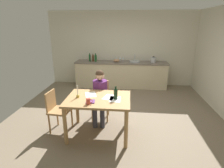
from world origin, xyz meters
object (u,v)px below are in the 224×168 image
object	(u,v)px
dining_table	(98,103)
sink_unit	(135,61)
chair_at_table	(101,98)
person_seated	(100,93)
chair_side_empty	(57,109)
wine_glass_near_sink	(123,58)
bottle_oil	(90,58)
stovetop_kettle	(153,60)
candlestick	(78,94)
wine_bottle_on_table	(116,94)
wine_glass_back_left	(116,58)
coffee_mug	(88,101)
book_magazine	(90,101)
wine_glass_by_kettle	(120,58)
bottle_wine_red	(96,58)
mixing_bowl	(117,60)
bottle_vinegar	(93,58)

from	to	relation	value
dining_table	sink_unit	world-z (taller)	sink_unit
chair_at_table	person_seated	world-z (taller)	person_seated
chair_side_empty	wine_glass_near_sink	xyz separation A→B (m)	(1.23, 3.12, 0.52)
bottle_oil	stovetop_kettle	size ratio (longest dim) A/B	1.30
chair_side_empty	candlestick	size ratio (longest dim) A/B	3.57
wine_bottle_on_table	stovetop_kettle	size ratio (longest dim) A/B	1.14
wine_glass_near_sink	wine_glass_back_left	xyz separation A→B (m)	(-0.24, 0.00, 0.00)
coffee_mug	book_magazine	distance (m)	0.10
chair_at_table	person_seated	size ratio (longest dim) A/B	0.74
wine_glass_near_sink	candlestick	bearing A→B (deg)	-103.36
chair_side_empty	sink_unit	distance (m)	3.43
book_magazine	wine_glass_by_kettle	xyz separation A→B (m)	(0.36, 3.38, 0.21)
candlestick	wine_bottle_on_table	xyz separation A→B (m)	(0.74, -0.02, 0.04)
chair_at_table	bottle_wine_red	xyz separation A→B (m)	(-0.52, 2.29, 0.52)
wine_glass_near_sink	wine_glass_by_kettle	world-z (taller)	same
coffee_mug	wine_glass_back_left	xyz separation A→B (m)	(0.24, 3.48, 0.16)
wine_bottle_on_table	wine_glass_by_kettle	distance (m)	3.21
person_seated	sink_unit	bearing A→B (deg)	71.60
dining_table	bottle_oil	bearing A→B (deg)	104.96
candlestick	wine_glass_by_kettle	xyz separation A→B (m)	(0.65, 3.19, 0.15)
chair_at_table	mixing_bowl	xyz separation A→B (m)	(0.20, 2.33, 0.45)
chair_side_empty	coffee_mug	xyz separation A→B (m)	(0.75, -0.36, 0.36)
mixing_bowl	stovetop_kettle	bearing A→B (deg)	0.43
chair_at_table	wine_glass_back_left	xyz separation A→B (m)	(0.19, 2.49, 0.51)
bottle_oil	bottle_wine_red	distance (m)	0.22
coffee_mug	wine_glass_by_kettle	xyz separation A→B (m)	(0.37, 3.48, 0.16)
bottle_vinegar	wine_glass_back_left	distance (m)	0.83
candlestick	wine_glass_back_left	size ratio (longest dim) A/B	1.57
bottle_oil	chair_at_table	bearing A→B (deg)	-72.32
wine_glass_back_left	mixing_bowl	bearing A→B (deg)	-83.79
dining_table	book_magazine	bearing A→B (deg)	-118.37
wine_glass_near_sink	bottle_vinegar	bearing A→B (deg)	-172.94
wine_bottle_on_table	stovetop_kettle	xyz separation A→B (m)	(1.06, 3.06, 0.10)
candlestick	sink_unit	xyz separation A→B (m)	(1.17, 3.04, 0.06)
dining_table	wine_glass_by_kettle	bearing A→B (deg)	85.53
person_seated	sink_unit	distance (m)	2.63
dining_table	wine_bottle_on_table	size ratio (longest dim) A/B	4.88
wine_glass_near_sink	chair_side_empty	bearing A→B (deg)	-111.56
mixing_bowl	wine_bottle_on_table	bearing A→B (deg)	-86.24
dining_table	chair_side_empty	world-z (taller)	chair_side_empty
stovetop_kettle	wine_glass_near_sink	bearing A→B (deg)	171.79
person_seated	book_magazine	distance (m)	0.76
wine_glass_back_left	bottle_vinegar	bearing A→B (deg)	-170.91
chair_side_empty	mixing_bowl	distance (m)	3.17
chair_at_table	wine_glass_near_sink	bearing A→B (deg)	80.32
person_seated	candlestick	world-z (taller)	person_seated
stovetop_kettle	candlestick	bearing A→B (deg)	-120.60
sink_unit	bottle_vinegar	size ratio (longest dim) A/B	1.40
chair_side_empty	wine_glass_back_left	size ratio (longest dim) A/B	5.62
wine_glass_by_kettle	wine_glass_back_left	bearing A→B (deg)	180.00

